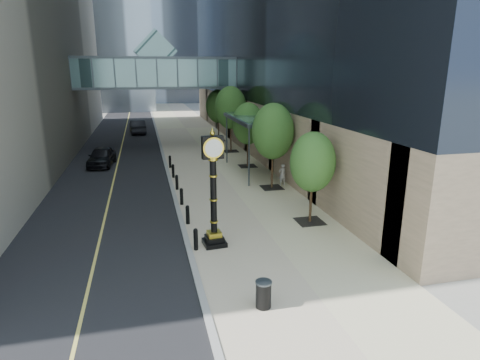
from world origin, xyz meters
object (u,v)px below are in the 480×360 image
Objects in this scene: trash_bin at (263,295)px; car_far at (137,127)px; car_near at (102,156)px; pedestrian at (282,175)px; street_clock at (214,198)px.

car_far is at bearing 95.97° from trash_bin.
pedestrian is at bearing -29.71° from car_near.
trash_bin is at bearing -86.96° from street_clock.
car_far reaches higher than trash_bin.
trash_bin is 41.30m from car_far.
trash_bin is 0.18× the size of car_far.
pedestrian reaches higher than trash_bin.
car_near is at bearing 76.17° from car_far.
car_near reaches higher than trash_bin.
street_clock is at bearing 97.90° from trash_bin.
street_clock is 5.66m from trash_bin.
trash_bin is at bearing -66.46° from car_near.
street_clock is 1.14× the size of car_near.
car_near reaches higher than pedestrian.
car_far is (-4.30, 41.07, 0.35)m from trash_bin.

